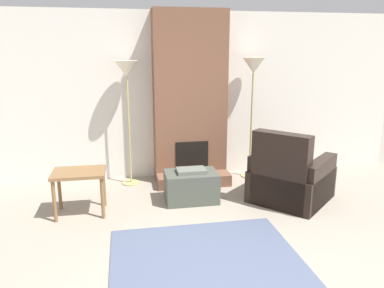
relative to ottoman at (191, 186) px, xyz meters
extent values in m
cube|color=silver|center=(0.15, 1.17, 1.09)|extent=(7.11, 0.06, 2.60)
cube|color=brown|center=(0.15, 0.94, 1.09)|extent=(1.11, 0.39, 2.60)
cube|color=brown|center=(0.15, 0.58, -0.13)|extent=(1.11, 0.33, 0.17)
cube|color=black|center=(0.15, 0.74, 0.20)|extent=(0.50, 0.02, 0.48)
cube|color=#474C42|center=(0.00, 0.00, -0.01)|extent=(0.71, 0.47, 0.41)
cube|color=#60665B|center=(0.00, 0.00, 0.22)|extent=(0.39, 0.26, 0.05)
cube|color=black|center=(1.37, -0.19, 0.01)|extent=(1.34, 1.33, 0.44)
cube|color=black|center=(1.08, -0.45, 0.29)|extent=(0.65, 0.69, 1.01)
cube|color=black|center=(1.62, -0.47, 0.11)|extent=(0.76, 0.71, 0.64)
cube|color=black|center=(1.12, 0.09, 0.11)|extent=(0.76, 0.71, 0.64)
cube|color=brown|center=(-1.44, -0.15, 0.33)|extent=(0.64, 0.47, 0.04)
cylinder|color=brown|center=(-1.72, -0.35, 0.05)|extent=(0.04, 0.04, 0.52)
cylinder|color=brown|center=(-1.16, -0.35, 0.05)|extent=(0.04, 0.04, 0.52)
cylinder|color=brown|center=(-1.72, 0.04, 0.05)|extent=(0.04, 0.04, 0.52)
cylinder|color=brown|center=(-1.16, 0.04, 0.05)|extent=(0.04, 0.04, 0.52)
cylinder|color=tan|center=(-0.79, 0.85, -0.20)|extent=(0.27, 0.27, 0.02)
cylinder|color=tan|center=(-0.79, 0.85, 0.61)|extent=(0.03, 0.03, 1.61)
cone|color=silver|center=(-0.79, 0.85, 1.53)|extent=(0.34, 0.34, 0.24)
cylinder|color=tan|center=(1.13, 0.85, -0.20)|extent=(0.27, 0.27, 0.02)
cylinder|color=tan|center=(1.13, 0.85, 0.63)|extent=(0.03, 0.03, 1.65)
cone|color=silver|center=(1.13, 0.85, 1.57)|extent=(0.34, 0.34, 0.24)
cube|color=#4C5670|center=(-0.13, -1.45, -0.21)|extent=(1.87, 1.42, 0.01)
camera|label=1|loc=(-0.86, -4.72, 1.80)|focal=35.00mm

